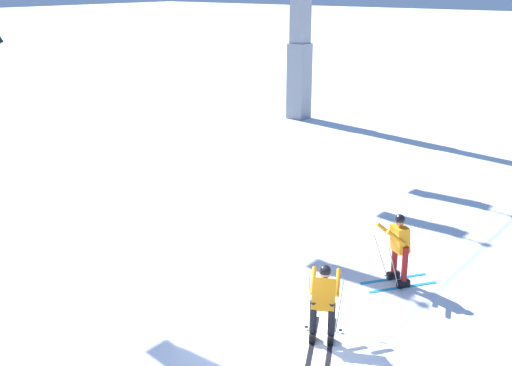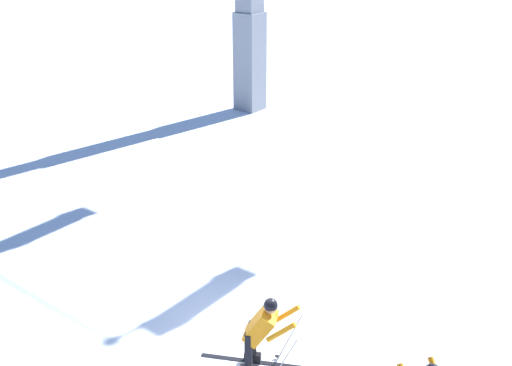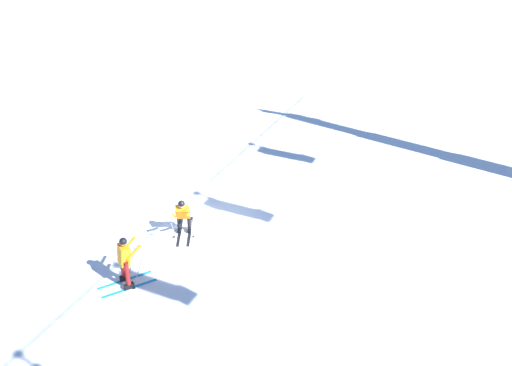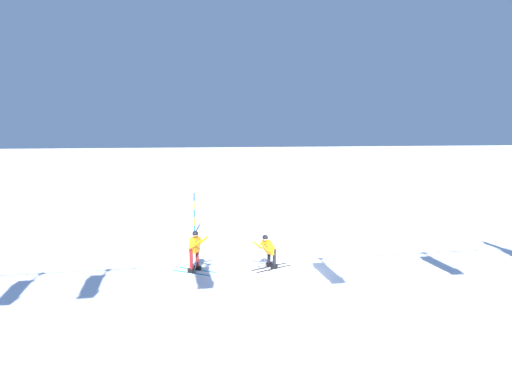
% 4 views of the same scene
% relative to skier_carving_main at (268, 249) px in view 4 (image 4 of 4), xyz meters
% --- Properties ---
extents(ground_plane, '(260.00, 260.00, 0.00)m').
position_rel_skier_carving_main_xyz_m(ground_plane, '(-0.89, 0.53, -0.78)').
color(ground_plane, white).
extents(skier_carving_main, '(1.76, 1.24, 1.51)m').
position_rel_skier_carving_main_xyz_m(skier_carving_main, '(0.00, 0.00, 0.00)').
color(skier_carving_main, black).
rests_on(skier_carving_main, ground_plane).
extents(trail_marker_pole, '(0.07, 0.28, 2.17)m').
position_rel_skier_carving_main_xyz_m(trail_marker_pole, '(2.45, -6.95, 0.38)').
color(trail_marker_pole, blue).
rests_on(trail_marker_pole, ground_plane).
extents(skier_distant_uphill, '(1.63, 1.37, 1.63)m').
position_rel_skier_carving_main_xyz_m(skier_distant_uphill, '(2.85, -0.14, 0.14)').
color(skier_distant_uphill, '#198CCC').
rests_on(skier_distant_uphill, ground_plane).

